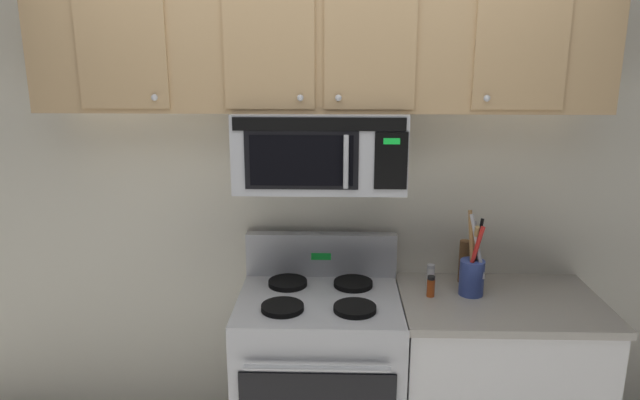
# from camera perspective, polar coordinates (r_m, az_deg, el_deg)

# --- Properties ---
(back_wall) EXTENTS (5.20, 0.10, 2.70)m
(back_wall) POSITION_cam_1_polar(r_m,az_deg,el_deg) (2.93, 0.17, 1.47)
(back_wall) COLOR silver
(back_wall) RESTS_ON ground_plane
(stove_range) EXTENTS (0.76, 0.69, 1.12)m
(stove_range) POSITION_cam_1_polar(r_m,az_deg,el_deg) (2.93, -0.04, -17.28)
(stove_range) COLOR #B7BABF
(stove_range) RESTS_ON ground_plane
(over_range_microwave) EXTENTS (0.76, 0.43, 0.35)m
(over_range_microwave) POSITION_cam_1_polar(r_m,az_deg,el_deg) (2.64, 0.03, 5.00)
(over_range_microwave) COLOR #B7BABF
(upper_cabinets) EXTENTS (2.50, 0.36, 0.55)m
(upper_cabinets) POSITION_cam_1_polar(r_m,az_deg,el_deg) (2.64, 0.05, 14.80)
(upper_cabinets) COLOR tan
(counter_segment) EXTENTS (0.93, 0.65, 0.90)m
(counter_segment) POSITION_cam_1_polar(r_m,az_deg,el_deg) (3.04, 16.75, -17.04)
(counter_segment) COLOR silver
(counter_segment) RESTS_ON ground_plane
(utensil_crock_blue) EXTENTS (0.12, 0.13, 0.40)m
(utensil_crock_blue) POSITION_cam_1_polar(r_m,az_deg,el_deg) (2.80, 14.80, -6.77)
(utensil_crock_blue) COLOR #384C9E
(utensil_crock_blue) RESTS_ON counter_segment
(salt_shaker) EXTENTS (0.04, 0.04, 0.11)m
(salt_shaker) POSITION_cam_1_polar(r_m,az_deg,el_deg) (2.87, 10.85, -7.37)
(salt_shaker) COLOR white
(salt_shaker) RESTS_ON counter_segment
(pepper_mill) EXTENTS (0.05, 0.05, 0.21)m
(pepper_mill) POSITION_cam_1_polar(r_m,az_deg,el_deg) (2.95, 14.03, -5.89)
(pepper_mill) COLOR brown
(pepper_mill) RESTS_ON counter_segment
(spice_jar) EXTENTS (0.04, 0.04, 0.10)m
(spice_jar) POSITION_cam_1_polar(r_m,az_deg,el_deg) (2.76, 10.88, -8.37)
(spice_jar) COLOR #C64C19
(spice_jar) RESTS_ON counter_segment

